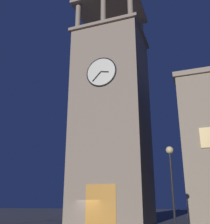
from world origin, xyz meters
TOP-DOWN VIEW (x-y plane):
  - clocktower at (-1.37, -4.66)m, footprint 8.95×7.76m
  - street_lamp at (-9.53, 8.87)m, footprint 0.44×0.44m

SIDE VIEW (x-z plane):
  - street_lamp at x=-9.53m, z-range 1.04..6.41m
  - clocktower at x=-1.37m, z-range -3.15..27.58m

